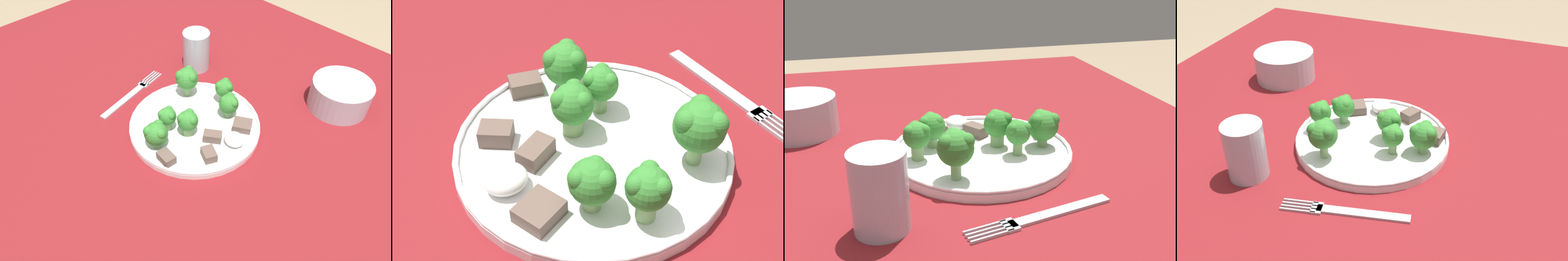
# 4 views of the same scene
# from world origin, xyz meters

# --- Properties ---
(table) EXTENTS (1.29, 1.00, 0.71)m
(table) POSITION_xyz_m (0.00, 0.00, 0.63)
(table) COLOR maroon
(table) RESTS_ON ground_plane
(dinner_plate) EXTENTS (0.27, 0.27, 0.02)m
(dinner_plate) POSITION_xyz_m (0.05, -0.06, 0.72)
(dinner_plate) COLOR white
(dinner_plate) RESTS_ON table
(fork) EXTENTS (0.06, 0.20, 0.00)m
(fork) POSITION_xyz_m (-0.13, -0.09, 0.71)
(fork) COLOR #B2B2B7
(fork) RESTS_ON table
(cream_bowl) EXTENTS (0.13, 0.13, 0.06)m
(cream_bowl) POSITION_xyz_m (0.22, 0.22, 0.74)
(cream_bowl) COLOR #B7BCC6
(cream_bowl) RESTS_ON table
(drinking_glass) EXTENTS (0.07, 0.07, 0.10)m
(drinking_glass) POSITION_xyz_m (-0.11, 0.10, 0.76)
(drinking_glass) COLOR #B2C1CC
(drinking_glass) RESTS_ON table
(broccoli_floret_near_rim_left) EXTENTS (0.04, 0.04, 0.05)m
(broccoli_floret_near_rim_left) POSITION_xyz_m (0.02, -0.11, 0.76)
(broccoli_floret_near_rim_left) COLOR #7FA866
(broccoli_floret_near_rim_left) RESTS_ON dinner_plate
(broccoli_floret_center_left) EXTENTS (0.05, 0.05, 0.06)m
(broccoli_floret_center_left) POSITION_xyz_m (0.04, -0.16, 0.76)
(broccoli_floret_center_left) COLOR #7FA866
(broccoli_floret_center_left) RESTS_ON dinner_plate
(broccoli_floret_back_left) EXTENTS (0.05, 0.05, 0.07)m
(broccoli_floret_back_left) POSITION_xyz_m (-0.03, -0.01, 0.77)
(broccoli_floret_back_left) COLOR #7FA866
(broccoli_floret_back_left) RESTS_ON dinner_plate
(broccoli_floret_front_left) EXTENTS (0.04, 0.04, 0.06)m
(broccoli_floret_front_left) POSITION_xyz_m (0.04, 0.04, 0.76)
(broccoli_floret_front_left) COLOR #7FA866
(broccoli_floret_front_left) RESTS_ON dinner_plate
(broccoli_floret_center_back) EXTENTS (0.04, 0.04, 0.06)m
(broccoli_floret_center_back) POSITION_xyz_m (0.06, -0.09, 0.76)
(broccoli_floret_center_back) COLOR #7FA866
(broccoli_floret_center_back) RESTS_ON dinner_plate
(broccoli_floret_mid_cluster) EXTENTS (0.04, 0.04, 0.05)m
(broccoli_floret_mid_cluster) POSITION_xyz_m (0.08, 0.01, 0.76)
(broccoli_floret_mid_cluster) COLOR #7FA866
(broccoli_floret_mid_cluster) RESTS_ON dinner_plate
(meat_slice_front_slice) EXTENTS (0.04, 0.04, 0.02)m
(meat_slice_front_slice) POSITION_xyz_m (0.13, -0.11, 0.73)
(meat_slice_front_slice) COLOR brown
(meat_slice_front_slice) RESTS_ON dinner_plate
(meat_slice_middle_slice) EXTENTS (0.04, 0.04, 0.02)m
(meat_slice_middle_slice) POSITION_xyz_m (0.10, -0.07, 0.73)
(meat_slice_middle_slice) COLOR brown
(meat_slice_middle_slice) RESTS_ON dinner_plate
(meat_slice_rear_slice) EXTENTS (0.05, 0.05, 0.02)m
(meat_slice_rear_slice) POSITION_xyz_m (0.13, 0.00, 0.73)
(meat_slice_rear_slice) COLOR brown
(meat_slice_rear_slice) RESTS_ON dinner_plate
(meat_slice_edge_slice) EXTENTS (0.04, 0.03, 0.02)m
(meat_slice_edge_slice) POSITION_xyz_m (0.08, -0.17, 0.73)
(meat_slice_edge_slice) COLOR brown
(meat_slice_edge_slice) RESTS_ON dinner_plate
(sauce_dollop) EXTENTS (0.04, 0.04, 0.02)m
(sauce_dollop) POSITION_xyz_m (0.14, -0.04, 0.74)
(sauce_dollop) COLOR white
(sauce_dollop) RESTS_ON dinner_plate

